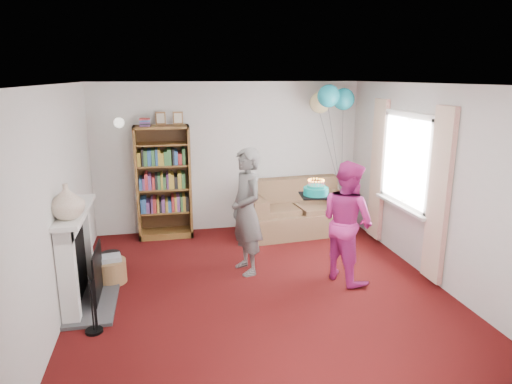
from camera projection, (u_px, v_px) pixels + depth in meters
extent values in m
plane|color=#360808|center=(260.00, 290.00, 5.67)|extent=(5.00, 5.00, 0.00)
cube|color=silver|center=(229.00, 157.00, 7.74)|extent=(4.50, 0.02, 2.50)
cube|color=silver|center=(56.00, 204.00, 4.92)|extent=(0.02, 5.00, 2.50)
cube|color=silver|center=(434.00, 184.00, 5.81)|extent=(0.02, 5.00, 2.50)
cube|color=white|center=(261.00, 84.00, 5.05)|extent=(4.50, 5.00, 0.01)
cube|color=#3F3F42|center=(94.00, 297.00, 5.46)|extent=(0.55, 1.40, 0.04)
cube|color=white|center=(68.00, 278.00, 4.78)|extent=(0.18, 0.14, 1.06)
cube|color=white|center=(84.00, 242.00, 5.83)|extent=(0.18, 0.14, 1.06)
cube|color=white|center=(73.00, 220.00, 5.19)|extent=(0.18, 1.24, 0.16)
cube|color=white|center=(75.00, 211.00, 5.17)|extent=(0.28, 1.35, 0.05)
cube|color=black|center=(75.00, 262.00, 5.31)|extent=(0.10, 0.80, 0.86)
cube|color=black|center=(98.00, 272.00, 5.40)|extent=(0.02, 0.70, 0.60)
cylinder|color=black|center=(92.00, 304.00, 4.67)|extent=(0.18, 0.18, 0.64)
cylinder|color=black|center=(111.00, 262.00, 6.22)|extent=(0.26, 0.26, 0.26)
cube|color=white|center=(411.00, 115.00, 6.16)|extent=(0.08, 1.30, 0.08)
cube|color=white|center=(403.00, 204.00, 6.47)|extent=(0.08, 1.30, 0.08)
cube|color=white|center=(409.00, 160.00, 6.32)|extent=(0.01, 1.15, 1.20)
cube|color=white|center=(401.00, 206.00, 6.47)|extent=(0.14, 1.32, 0.04)
cube|color=beige|center=(439.00, 196.00, 5.61)|extent=(0.07, 0.38, 2.20)
cube|color=beige|center=(378.00, 170.00, 7.17)|extent=(0.07, 0.38, 2.20)
cylinder|color=gold|center=(119.00, 121.00, 7.18)|extent=(0.04, 0.12, 0.04)
sphere|color=white|center=(119.00, 123.00, 7.10)|extent=(0.16, 0.16, 0.16)
cube|color=#472B14|center=(164.00, 180.00, 7.56)|extent=(0.87, 0.04, 1.83)
cube|color=brown|center=(138.00, 184.00, 7.30)|extent=(0.04, 0.42, 1.83)
cube|color=brown|center=(190.00, 181.00, 7.46)|extent=(0.04, 0.42, 1.83)
cube|color=brown|center=(161.00, 127.00, 7.16)|extent=(0.87, 0.42, 0.04)
cube|color=brown|center=(166.00, 233.00, 7.59)|extent=(0.87, 0.42, 0.10)
cube|color=brown|center=(165.00, 211.00, 7.50)|extent=(0.79, 0.38, 0.03)
cube|color=brown|center=(164.00, 188.00, 7.40)|extent=(0.79, 0.38, 0.02)
cube|color=brown|center=(163.00, 165.00, 7.31)|extent=(0.79, 0.38, 0.02)
cube|color=brown|center=(162.00, 144.00, 7.22)|extent=(0.79, 0.38, 0.02)
cube|color=maroon|center=(145.00, 122.00, 7.07)|extent=(0.16, 0.22, 0.12)
cube|color=brown|center=(161.00, 118.00, 7.17)|extent=(0.16, 0.02, 0.20)
cube|color=brown|center=(178.00, 118.00, 7.22)|extent=(0.16, 0.02, 0.20)
cube|color=brown|center=(296.00, 221.00, 7.73)|extent=(1.67, 0.88, 0.39)
cube|color=brown|center=(291.00, 197.00, 7.95)|extent=(1.67, 0.24, 0.69)
cube|color=brown|center=(255.00, 213.00, 7.54)|extent=(0.24, 0.83, 0.54)
cube|color=brown|center=(336.00, 208.00, 7.82)|extent=(0.24, 0.83, 0.54)
cube|color=brown|center=(276.00, 211.00, 7.52)|extent=(0.71, 0.58, 0.12)
cube|color=brown|center=(319.00, 209.00, 7.67)|extent=(0.71, 0.58, 0.12)
cylinder|color=#9C7048|center=(111.00, 271.00, 5.87)|extent=(0.40, 0.40, 0.30)
cube|color=beige|center=(110.00, 258.00, 5.82)|extent=(0.28, 0.22, 0.06)
imported|color=black|center=(246.00, 212.00, 6.02)|extent=(0.54, 0.70, 1.70)
imported|color=#B22376|center=(347.00, 221.00, 5.82)|extent=(0.83, 0.92, 1.57)
cube|color=black|center=(316.00, 196.00, 5.93)|extent=(0.39, 0.39, 0.02)
cylinder|color=#0B8A81|center=(316.00, 191.00, 5.91)|extent=(0.32, 0.32, 0.10)
cylinder|color=#0B8A81|center=(316.00, 187.00, 5.90)|extent=(0.24, 0.24, 0.04)
cylinder|color=#D75F8A|center=(323.00, 184.00, 5.91)|extent=(0.01, 0.01, 0.09)
sphere|color=orange|center=(323.00, 180.00, 5.89)|extent=(0.02, 0.02, 0.02)
cylinder|color=#D75F8A|center=(322.00, 183.00, 5.94)|extent=(0.01, 0.01, 0.09)
sphere|color=orange|center=(322.00, 179.00, 5.93)|extent=(0.02, 0.02, 0.02)
cylinder|color=#D75F8A|center=(319.00, 183.00, 5.97)|extent=(0.01, 0.01, 0.09)
sphere|color=orange|center=(320.00, 179.00, 5.95)|extent=(0.02, 0.02, 0.02)
cylinder|color=#D75F8A|center=(317.00, 182.00, 5.98)|extent=(0.01, 0.01, 0.09)
sphere|color=orange|center=(317.00, 179.00, 5.97)|extent=(0.02, 0.02, 0.02)
cylinder|color=#D75F8A|center=(314.00, 182.00, 5.98)|extent=(0.01, 0.01, 0.09)
sphere|color=orange|center=(314.00, 179.00, 5.97)|extent=(0.02, 0.02, 0.02)
cylinder|color=#D75F8A|center=(311.00, 183.00, 5.97)|extent=(0.01, 0.01, 0.09)
sphere|color=orange|center=(311.00, 179.00, 5.95)|extent=(0.02, 0.02, 0.02)
cylinder|color=#D75F8A|center=(309.00, 183.00, 5.94)|extent=(0.01, 0.01, 0.09)
sphere|color=orange|center=(309.00, 179.00, 5.93)|extent=(0.02, 0.02, 0.02)
cylinder|color=#D75F8A|center=(309.00, 184.00, 5.91)|extent=(0.01, 0.01, 0.09)
sphere|color=orange|center=(309.00, 180.00, 5.89)|extent=(0.02, 0.02, 0.02)
cylinder|color=#D75F8A|center=(309.00, 184.00, 5.87)|extent=(0.01, 0.01, 0.09)
sphere|color=orange|center=(309.00, 181.00, 5.86)|extent=(0.02, 0.02, 0.02)
cylinder|color=#D75F8A|center=(310.00, 185.00, 5.84)|extent=(0.01, 0.01, 0.09)
sphere|color=orange|center=(310.00, 181.00, 5.82)|extent=(0.02, 0.02, 0.02)
cylinder|color=#D75F8A|center=(313.00, 186.00, 5.81)|extent=(0.01, 0.01, 0.09)
sphere|color=orange|center=(313.00, 182.00, 5.80)|extent=(0.02, 0.02, 0.02)
cylinder|color=#D75F8A|center=(316.00, 186.00, 5.80)|extent=(0.01, 0.01, 0.09)
sphere|color=orange|center=(316.00, 182.00, 5.78)|extent=(0.02, 0.02, 0.02)
cylinder|color=#D75F8A|center=(319.00, 186.00, 5.80)|extent=(0.01, 0.01, 0.09)
sphere|color=orange|center=(319.00, 182.00, 5.78)|extent=(0.02, 0.02, 0.02)
cylinder|color=#D75F8A|center=(321.00, 185.00, 5.81)|extent=(0.01, 0.01, 0.09)
sphere|color=orange|center=(321.00, 182.00, 5.80)|extent=(0.02, 0.02, 0.02)
cylinder|color=#D75F8A|center=(323.00, 185.00, 5.84)|extent=(0.01, 0.01, 0.09)
sphere|color=orange|center=(323.00, 181.00, 5.82)|extent=(0.02, 0.02, 0.02)
cylinder|color=#D75F8A|center=(324.00, 184.00, 5.87)|extent=(0.01, 0.01, 0.09)
sphere|color=orange|center=(324.00, 181.00, 5.86)|extent=(0.02, 0.02, 0.02)
sphere|color=#3F3F3F|center=(341.00, 195.00, 7.56)|extent=(0.02, 0.02, 0.02)
sphere|color=teal|center=(344.00, 99.00, 7.42)|extent=(0.36, 0.36, 0.36)
sphere|color=#F1E293|center=(320.00, 103.00, 7.55)|extent=(0.36, 0.36, 0.36)
sphere|color=teal|center=(329.00, 96.00, 7.16)|extent=(0.36, 0.36, 0.36)
imported|color=beige|center=(67.00, 201.00, 4.79)|extent=(0.46, 0.46, 0.37)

